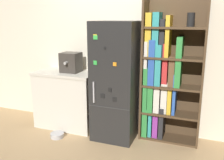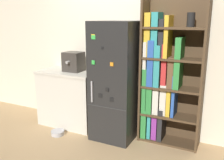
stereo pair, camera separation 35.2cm
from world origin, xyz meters
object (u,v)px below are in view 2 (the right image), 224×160
refrigerator (116,81)px  pet_bowl (58,132)px  espresso_machine (74,62)px  bookshelf (165,77)px

refrigerator → pet_bowl: refrigerator is taller
refrigerator → pet_bowl: 1.22m
refrigerator → espresso_machine: size_ratio=5.44×
refrigerator → bookshelf: (0.66, 0.18, 0.10)m
espresso_machine → pet_bowl: size_ratio=1.53×
refrigerator → pet_bowl: size_ratio=8.34×
bookshelf → pet_bowl: bookshelf is taller
espresso_machine → refrigerator: bearing=-5.2°
pet_bowl → espresso_machine: bearing=88.1°
bookshelf → refrigerator: bearing=-165.1°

